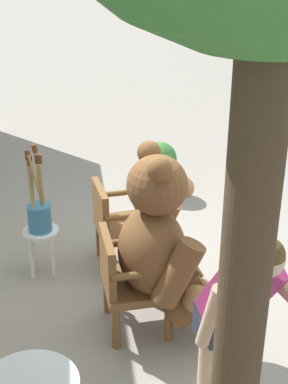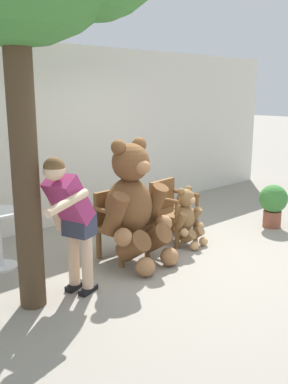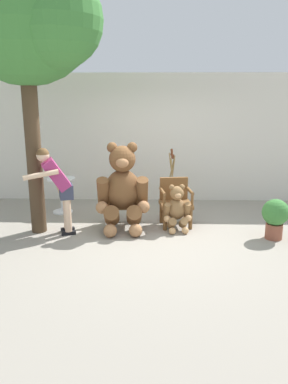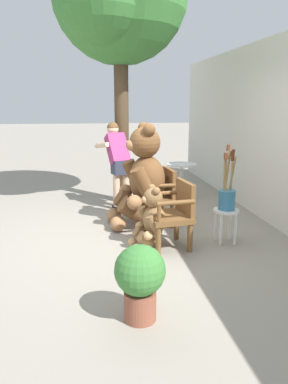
# 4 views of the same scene
# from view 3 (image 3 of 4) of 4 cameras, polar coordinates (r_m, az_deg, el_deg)

# --- Properties ---
(ground_plane) EXTENTS (60.00, 60.00, 0.00)m
(ground_plane) POSITION_cam_3_polar(r_m,az_deg,el_deg) (6.41, 0.78, -6.77)
(ground_plane) COLOR gray
(back_wall) EXTENTS (10.00, 0.16, 2.80)m
(back_wall) POSITION_cam_3_polar(r_m,az_deg,el_deg) (8.43, 1.05, 8.19)
(back_wall) COLOR silver
(back_wall) RESTS_ON ground
(wooden_chair_left) EXTENTS (0.60, 0.56, 0.86)m
(wooden_chair_left) POSITION_cam_3_polar(r_m,az_deg,el_deg) (6.88, -3.14, -1.25)
(wooden_chair_left) COLOR brown
(wooden_chair_left) RESTS_ON ground
(wooden_chair_right) EXTENTS (0.63, 0.59, 0.86)m
(wooden_chair_right) POSITION_cam_3_polar(r_m,az_deg,el_deg) (6.87, 4.78, -1.31)
(wooden_chair_right) COLOR brown
(wooden_chair_right) RESTS_ON ground
(teddy_bear_large) EXTENTS (0.93, 0.90, 1.55)m
(teddy_bear_large) POSITION_cam_3_polar(r_m,az_deg,el_deg) (6.55, -3.27, 0.63)
(teddy_bear_large) COLOR brown
(teddy_bear_large) RESTS_ON ground
(teddy_bear_small) EXTENTS (0.50, 0.50, 0.82)m
(teddy_bear_small) POSITION_cam_3_polar(r_m,az_deg,el_deg) (6.61, 5.03, -2.47)
(teddy_bear_small) COLOR olive
(teddy_bear_small) RESTS_ON ground
(person_visitor) EXTENTS (0.76, 0.64, 1.50)m
(person_visitor) POSITION_cam_3_polar(r_m,az_deg,el_deg) (6.44, -13.00, 1.32)
(person_visitor) COLOR black
(person_visitor) RESTS_ON ground
(white_stool) EXTENTS (0.34, 0.34, 0.46)m
(white_stool) POSITION_cam_3_polar(r_m,az_deg,el_deg) (7.60, 4.22, -0.58)
(white_stool) COLOR white
(white_stool) RESTS_ON ground
(brush_bucket) EXTENTS (0.22, 0.22, 0.86)m
(brush_bucket) POSITION_cam_3_polar(r_m,az_deg,el_deg) (7.53, 4.26, 1.60)
(brush_bucket) COLOR teal
(brush_bucket) RESTS_ON white_stool
(round_side_table) EXTENTS (0.56, 0.56, 0.72)m
(round_side_table) POSITION_cam_3_polar(r_m,az_deg,el_deg) (7.75, -12.41, 0.13)
(round_side_table) COLOR silver
(round_side_table) RESTS_ON ground
(patio_tree) EXTENTS (2.44, 2.32, 4.79)m
(patio_tree) POSITION_cam_3_polar(r_m,az_deg,el_deg) (6.53, -17.17, 24.77)
(patio_tree) COLOR #473523
(patio_tree) RESTS_ON ground
(potted_plant) EXTENTS (0.44, 0.44, 0.68)m
(potted_plant) POSITION_cam_3_polar(r_m,az_deg,el_deg) (6.56, 19.36, -3.46)
(potted_plant) COLOR brown
(potted_plant) RESTS_ON ground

